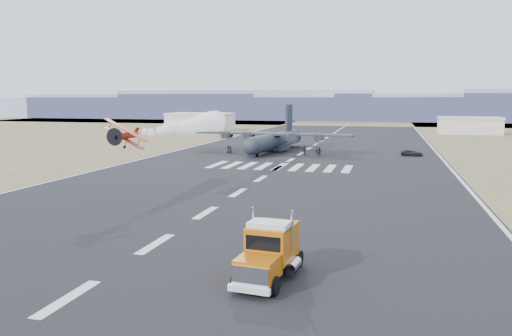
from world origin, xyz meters
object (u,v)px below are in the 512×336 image
at_px(hangar_left, 200,121).
at_px(crew_g, 231,150).
at_px(crew_d, 305,150).
at_px(crew_e, 228,149).
at_px(aerobatic_biplane, 125,135).
at_px(crew_f, 319,151).
at_px(crew_b, 247,148).
at_px(crew_h, 319,152).
at_px(semi_truck, 270,250).
at_px(transport_aircraft, 275,139).
at_px(crew_c, 248,152).
at_px(crew_a, 316,150).
at_px(support_vehicle, 412,153).
at_px(hangar_right, 469,125).

xyz_separation_m(hangar_left, crew_g, (37.07, -77.34, -2.51)).
bearing_deg(crew_d, crew_e, 50.85).
xyz_separation_m(aerobatic_biplane, crew_f, (14.96, 56.51, -7.17)).
distance_m(crew_b, crew_f, 17.05).
bearing_deg(hangar_left, crew_h, -53.35).
bearing_deg(crew_f, crew_g, -6.20).
distance_m(semi_truck, crew_e, 79.89).
height_order(aerobatic_biplane, transport_aircraft, transport_aircraft).
distance_m(crew_e, crew_h, 20.76).
xyz_separation_m(crew_b, crew_f, (16.92, -2.05, 0.06)).
bearing_deg(crew_c, crew_a, 170.27).
xyz_separation_m(aerobatic_biplane, transport_aircraft, (3.87, 61.54, -5.23)).
distance_m(crew_e, crew_g, 2.45).
relative_size(crew_c, crew_e, 0.92).
xyz_separation_m(hangar_left, transport_aircraft, (45.23, -69.14, -0.63)).
xyz_separation_m(support_vehicle, crew_d, (-22.73, -3.04, 0.29)).
bearing_deg(crew_d, crew_b, 38.94).
xyz_separation_m(hangar_right, transport_aircraft, (-52.77, -74.14, -0.23)).
xyz_separation_m(crew_c, crew_d, (11.24, 5.83, 0.13)).
relative_size(support_vehicle, crew_h, 2.63).
relative_size(support_vehicle, crew_e, 2.64).
height_order(crew_a, crew_g, crew_g).
distance_m(crew_c, crew_f, 15.60).
bearing_deg(crew_g, crew_d, -62.75).
distance_m(hangar_left, crew_g, 85.80).
bearing_deg(hangar_left, crew_b, -61.35).
relative_size(crew_c, crew_d, 0.86).
distance_m(crew_a, crew_f, 1.53).
bearing_deg(transport_aircraft, hangar_left, 130.25).
distance_m(hangar_left, crew_c, 90.12).
bearing_deg(hangar_right, crew_g, -126.50).
distance_m(aerobatic_biplane, crew_a, 59.93).
distance_m(aerobatic_biplane, transport_aircraft, 61.89).
relative_size(crew_a, crew_b, 1.11).
relative_size(semi_truck, crew_d, 4.77).
height_order(transport_aircraft, crew_e, transport_aircraft).
relative_size(crew_c, crew_h, 0.91).
distance_m(crew_c, crew_d, 12.67).
xyz_separation_m(hangar_right, crew_g, (-60.93, -82.34, -2.11)).
height_order(hangar_left, crew_f, hangar_left).
height_order(support_vehicle, crew_e, crew_e).
bearing_deg(crew_g, crew_c, -102.33).
height_order(hangar_right, semi_truck, hangar_right).
height_order(crew_a, crew_h, crew_h).
bearing_deg(crew_b, crew_c, -80.55).
relative_size(crew_f, crew_g, 0.93).
bearing_deg(crew_b, semi_truck, -80.86).
distance_m(crew_c, crew_g, 5.32).
bearing_deg(crew_a, semi_truck, -13.46).
xyz_separation_m(transport_aircraft, crew_e, (-9.41, -6.09, -1.91)).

